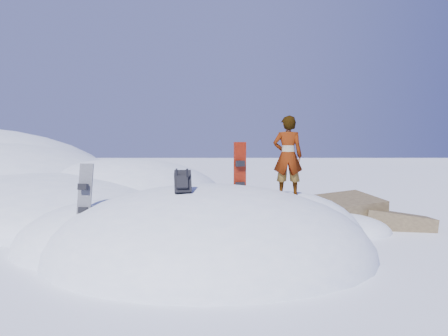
{
  "coord_description": "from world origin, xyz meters",
  "views": [
    {
      "loc": [
        0.29,
        -9.21,
        2.38
      ],
      "look_at": [
        0.31,
        0.3,
        1.83
      ],
      "focal_mm": 35.0,
      "sensor_mm": 36.0,
      "label": 1
    }
  ],
  "objects_px": {
    "snowboard_dark": "(84,201)",
    "person": "(288,156)",
    "snowboard_red": "(240,177)",
    "backpack": "(183,182)"
  },
  "relations": [
    {
      "from": "snowboard_dark",
      "to": "person",
      "type": "bearing_deg",
      "value": 20.54
    },
    {
      "from": "snowboard_red",
      "to": "backpack",
      "type": "distance_m",
      "value": 1.62
    },
    {
      "from": "backpack",
      "to": "person",
      "type": "distance_m",
      "value": 2.6
    },
    {
      "from": "snowboard_dark",
      "to": "backpack",
      "type": "bearing_deg",
      "value": -2.87
    },
    {
      "from": "snowboard_red",
      "to": "person",
      "type": "bearing_deg",
      "value": -16.58
    },
    {
      "from": "snowboard_dark",
      "to": "snowboard_red",
      "type": "bearing_deg",
      "value": 21.66
    },
    {
      "from": "backpack",
      "to": "person",
      "type": "xyz_separation_m",
      "value": [
        2.22,
        1.27,
        0.48
      ]
    },
    {
      "from": "snowboard_red",
      "to": "person",
      "type": "distance_m",
      "value": 1.17
    },
    {
      "from": "snowboard_red",
      "to": "snowboard_dark",
      "type": "bearing_deg",
      "value": 167.94
    },
    {
      "from": "backpack",
      "to": "person",
      "type": "relative_size",
      "value": 0.3
    }
  ]
}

